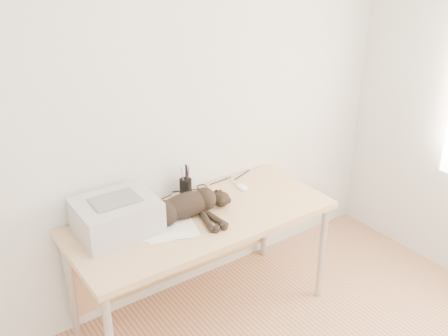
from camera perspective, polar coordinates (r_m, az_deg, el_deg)
wall_back at (r=3.06m, az=-6.42°, el=6.50°), size 3.50×0.00×3.50m
desk at (r=3.14m, az=-3.36°, el=-6.91°), size 1.60×0.70×0.74m
printer at (r=2.87m, az=-12.20°, el=-5.36°), size 0.44×0.37×0.21m
papers at (r=2.87m, az=-6.44°, el=-7.08°), size 0.38×0.32×0.01m
cat at (r=2.95m, az=-4.67°, el=-4.55°), size 0.70×0.34×0.16m
mug at (r=3.05m, az=-10.70°, el=-4.43°), size 0.12×0.12×0.09m
pen_cup at (r=3.22m, az=-4.40°, el=-2.12°), size 0.08×0.08×0.20m
remote_grey at (r=3.12m, az=-4.43°, el=-4.08°), size 0.05×0.16×0.02m
remote_black at (r=3.11m, az=-3.21°, el=-4.14°), size 0.12×0.17×0.02m
mouse at (r=3.31m, az=2.06°, el=-2.00°), size 0.09×0.13×0.04m
cable_tangle at (r=3.24m, az=-5.52°, el=-3.08°), size 1.36×0.07×0.01m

